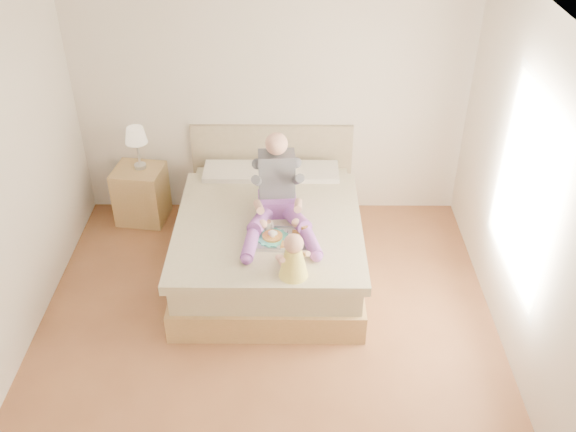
{
  "coord_description": "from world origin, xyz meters",
  "views": [
    {
      "loc": [
        0.21,
        -3.92,
        3.95
      ],
      "look_at": [
        0.18,
        0.75,
        0.77
      ],
      "focal_mm": 40.0,
      "sensor_mm": 36.0,
      "label": 1
    }
  ],
  "objects_px": {
    "nightstand": "(141,194)",
    "tray": "(283,237)",
    "bed": "(270,235)",
    "adult": "(278,197)",
    "baby": "(293,259)"
  },
  "relations": [
    {
      "from": "bed",
      "to": "tray",
      "type": "height_order",
      "value": "bed"
    },
    {
      "from": "bed",
      "to": "baby",
      "type": "xyz_separation_m",
      "value": [
        0.22,
        -0.95,
        0.46
      ]
    },
    {
      "from": "adult",
      "to": "tray",
      "type": "relative_size",
      "value": 2.13
    },
    {
      "from": "bed",
      "to": "baby",
      "type": "bearing_deg",
      "value": -76.64
    },
    {
      "from": "adult",
      "to": "baby",
      "type": "height_order",
      "value": "adult"
    },
    {
      "from": "tray",
      "to": "bed",
      "type": "bearing_deg",
      "value": 109.33
    },
    {
      "from": "adult",
      "to": "tray",
      "type": "distance_m",
      "value": 0.39
    },
    {
      "from": "bed",
      "to": "nightstand",
      "type": "bearing_deg",
      "value": 151.43
    },
    {
      "from": "baby",
      "to": "adult",
      "type": "bearing_deg",
      "value": 77.33
    },
    {
      "from": "nightstand",
      "to": "adult",
      "type": "height_order",
      "value": "adult"
    },
    {
      "from": "bed",
      "to": "adult",
      "type": "height_order",
      "value": "adult"
    },
    {
      "from": "adult",
      "to": "baby",
      "type": "xyz_separation_m",
      "value": [
        0.14,
        -0.81,
        -0.08
      ]
    },
    {
      "from": "bed",
      "to": "tray",
      "type": "distance_m",
      "value": 0.59
    },
    {
      "from": "nightstand",
      "to": "tray",
      "type": "height_order",
      "value": "tray"
    },
    {
      "from": "nightstand",
      "to": "adult",
      "type": "relative_size",
      "value": 0.6
    }
  ]
}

